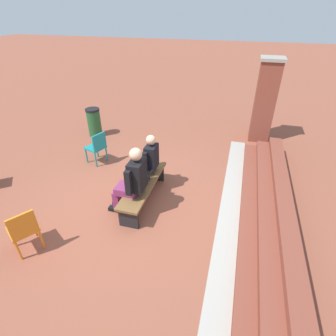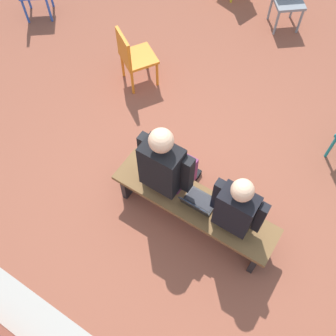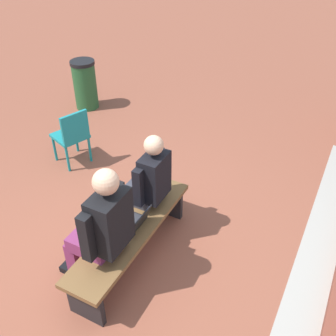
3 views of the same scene
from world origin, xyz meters
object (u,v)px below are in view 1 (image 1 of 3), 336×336
person_adult (132,180)px  person_student (147,161)px  bench (144,187)px  laptop (145,180)px  litter_bin (94,122)px  plastic_chair_by_pillar (97,146)px  plastic_chair_foreground (23,229)px

person_adult → person_student: bearing=179.5°
bench → person_adult: 0.54m
laptop → litter_bin: (-2.60, -2.61, -0.07)m
bench → laptop: (-0.04, 0.01, 0.15)m
person_student → litter_bin: size_ratio=1.52×
person_student → plastic_chair_by_pillar: 1.76m
plastic_chair_by_pillar → bench: bearing=55.4°
bench → plastic_chair_by_pillar: plastic_chair_by_pillar is taller
bench → plastic_chair_foreground: (1.75, -1.38, 0.13)m
laptop → plastic_chair_foreground: size_ratio=0.38×
plastic_chair_foreground → plastic_chair_by_pillar: bearing=-174.3°
laptop → plastic_chair_by_pillar: size_ratio=0.38×
laptop → plastic_chair_foreground: (1.80, -1.39, -0.02)m
person_student → person_adult: bearing=-0.5°
laptop → plastic_chair_by_pillar: bearing=-123.3°
plastic_chair_foreground → litter_bin: size_ratio=0.98×
bench → laptop: 0.15m
person_adult → plastic_chair_by_pillar: 2.21m
person_adult → laptop: 0.49m
plastic_chair_foreground → litter_bin: bearing=-164.5°
person_student → litter_bin: (-2.21, -2.53, -0.27)m
person_student → laptop: bearing=11.2°
laptop → plastic_chair_foreground: bearing=-37.7°
bench → person_student: 0.56m
person_student → litter_bin: person_student is taller
laptop → person_student: bearing=-168.8°
bench → litter_bin: size_ratio=2.09×
person_student → plastic_chair_foreground: person_student is taller
bench → laptop: bearing=164.6°
plastic_chair_by_pillar → laptop: bearing=56.7°
plastic_chair_by_pillar → plastic_chair_foreground: (2.90, 0.29, 0.00)m
person_student → laptop: person_student is taller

